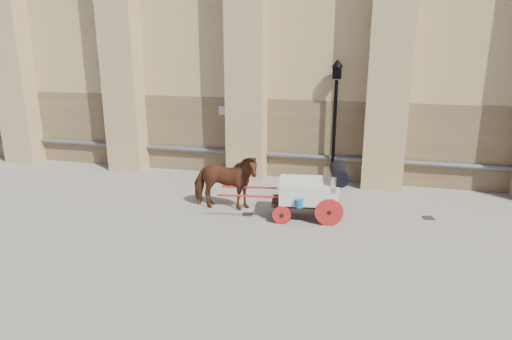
# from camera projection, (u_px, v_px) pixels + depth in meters

# --- Properties ---
(ground) EXTENTS (90.00, 90.00, 0.00)m
(ground) POSITION_uv_depth(u_px,v_px,m) (248.00, 213.00, 14.03)
(ground) COLOR gray
(ground) RESTS_ON ground
(horse) EXTENTS (2.19, 1.12, 1.80)m
(horse) POSITION_uv_depth(u_px,v_px,m) (225.00, 182.00, 14.08)
(horse) COLOR brown
(horse) RESTS_ON ground
(carriage) EXTENTS (3.87, 1.55, 1.65)m
(carriage) POSITION_uv_depth(u_px,v_px,m) (313.00, 190.00, 13.41)
(carriage) COLOR black
(carriage) RESTS_ON ground
(street_lamp) EXTENTS (0.42, 0.42, 4.47)m
(street_lamp) POSITION_uv_depth(u_px,v_px,m) (335.00, 119.00, 16.25)
(street_lamp) COLOR black
(street_lamp) RESTS_ON ground
(drain_grate_near) EXTENTS (0.36, 0.36, 0.01)m
(drain_grate_near) POSITION_uv_depth(u_px,v_px,m) (248.00, 214.00, 13.90)
(drain_grate_near) COLOR black
(drain_grate_near) RESTS_ON ground
(drain_grate_far) EXTENTS (0.39, 0.39, 0.01)m
(drain_grate_far) POSITION_uv_depth(u_px,v_px,m) (428.00, 218.00, 13.62)
(drain_grate_far) COLOR black
(drain_grate_far) RESTS_ON ground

